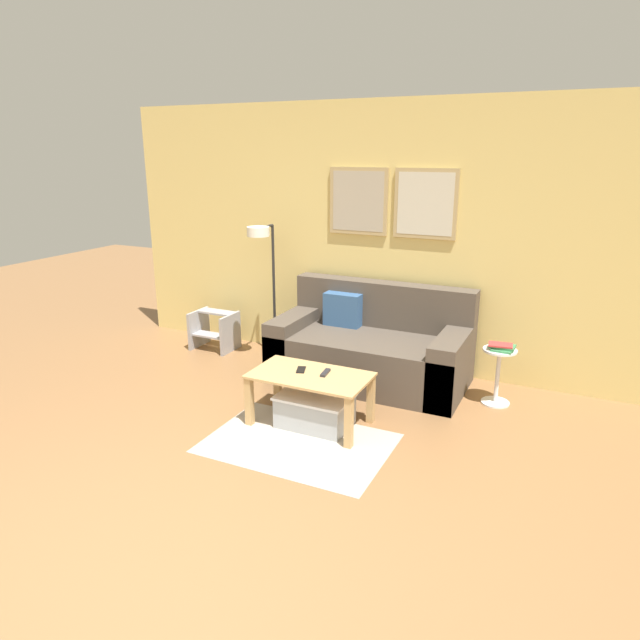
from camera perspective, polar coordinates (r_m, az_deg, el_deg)
ground_plane at (r=3.32m, az=-18.17°, el=-23.39°), size 16.00×16.00×0.00m
wall_back at (r=5.62m, az=5.68°, el=8.28°), size 5.60×0.09×2.55m
area_rug at (r=4.34m, az=-2.18°, el=-12.18°), size 1.34×0.93×0.01m
couch at (r=5.37m, az=5.10°, el=-2.89°), size 1.78×0.91×0.88m
coffee_table at (r=4.49m, az=-0.98°, el=-6.40°), size 0.92×0.53×0.42m
storage_bin at (r=4.53m, az=-0.51°, el=-9.01°), size 0.57×0.39×0.26m
floor_lamp at (r=5.72m, az=-5.55°, el=5.20°), size 0.27×0.52×1.39m
side_table at (r=5.08m, az=17.37°, el=-4.93°), size 0.28×0.28×0.49m
book_stack at (r=4.99m, az=17.74°, el=-2.58°), size 0.22×0.19×0.05m
remote_control at (r=4.46m, az=0.54°, el=-5.29°), size 0.06×0.15×0.02m
cell_phone at (r=4.53m, az=-1.91°, el=-4.99°), size 0.11×0.15×0.01m
step_stool at (r=6.30m, az=-10.53°, el=-0.90°), size 0.45×0.36×0.41m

